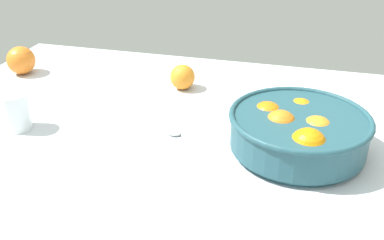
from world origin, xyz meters
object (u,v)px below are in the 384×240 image
at_px(loose_orange_1, 21,60).
at_px(loose_orange_2, 182,77).
at_px(juice_glass, 16,114).
at_px(fruit_bowl, 297,131).
at_px(spoon, 186,135).

height_order(loose_orange_1, loose_orange_2, loose_orange_1).
xyz_separation_m(juice_glass, loose_orange_2, (0.30, 0.31, -0.00)).
relative_size(loose_orange_1, loose_orange_2, 1.20).
distance_m(fruit_bowl, spoon, 0.24).
distance_m(loose_orange_2, spoon, 0.26).
bearing_deg(spoon, fruit_bowl, -0.12).
distance_m(loose_orange_1, loose_orange_2, 0.48).
distance_m(fruit_bowl, loose_orange_1, 0.83).
relative_size(juice_glass, loose_orange_2, 1.27).
distance_m(loose_orange_1, spoon, 0.61).
relative_size(loose_orange_1, spoon, 0.61).
bearing_deg(juice_glass, fruit_bowl, 5.73).
relative_size(fruit_bowl, spoon, 2.16).
relative_size(fruit_bowl, loose_orange_1, 3.54).
bearing_deg(juice_glass, loose_orange_2, 46.15).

